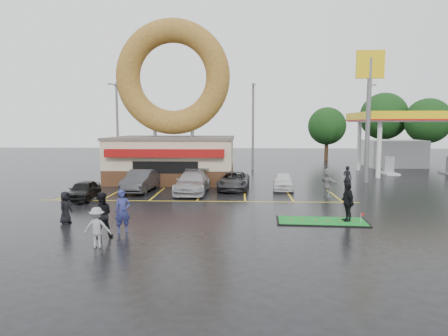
{
  "coord_description": "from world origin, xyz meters",
  "views": [
    {
      "loc": [
        2.68,
        -20.87,
        4.73
      ],
      "look_at": [
        1.74,
        2.32,
        2.2
      ],
      "focal_mm": 32.0,
      "sensor_mm": 36.0,
      "label": 1
    }
  ],
  "objects_px": {
    "shell_sign": "(369,91)",
    "car_white": "(283,181)",
    "person_cameraman": "(348,202)",
    "putting_green": "(322,221)",
    "car_dgrey": "(141,181)",
    "gas_station": "(409,135)",
    "streetlight_mid": "(253,124)",
    "car_black": "(83,190)",
    "streetlight_left": "(117,124)",
    "person_blue": "(123,211)",
    "car_grey": "(234,181)",
    "car_silver": "(192,182)",
    "dumpster": "(123,172)",
    "donut_shop": "(173,128)",
    "streetlight_right": "(367,124)"
  },
  "relations": [
    {
      "from": "shell_sign",
      "to": "car_white",
      "type": "bearing_deg",
      "value": -150.87
    },
    {
      "from": "person_cameraman",
      "to": "putting_green",
      "type": "relative_size",
      "value": 0.44
    },
    {
      "from": "car_dgrey",
      "to": "car_white",
      "type": "relative_size",
      "value": 1.27
    },
    {
      "from": "gas_station",
      "to": "streetlight_mid",
      "type": "xyz_separation_m",
      "value": [
        -16.0,
        -0.02,
        1.08
      ]
    },
    {
      "from": "car_black",
      "to": "car_dgrey",
      "type": "distance_m",
      "value": 4.4
    },
    {
      "from": "streetlight_left",
      "to": "person_blue",
      "type": "xyz_separation_m",
      "value": [
        7.54,
        -23.82,
        -3.83
      ]
    },
    {
      "from": "person_blue",
      "to": "putting_green",
      "type": "distance_m",
      "value": 9.46
    },
    {
      "from": "shell_sign",
      "to": "car_black",
      "type": "relative_size",
      "value": 2.95
    },
    {
      "from": "person_cameraman",
      "to": "putting_green",
      "type": "bearing_deg",
      "value": -98.02
    },
    {
      "from": "car_grey",
      "to": "person_blue",
      "type": "height_order",
      "value": "person_blue"
    },
    {
      "from": "streetlight_left",
      "to": "car_silver",
      "type": "xyz_separation_m",
      "value": [
        9.38,
        -13.54,
        -4.03
      ]
    },
    {
      "from": "gas_station",
      "to": "car_black",
      "type": "xyz_separation_m",
      "value": [
        -27.16,
        -17.44,
        -3.09
      ]
    },
    {
      "from": "shell_sign",
      "to": "dumpster",
      "type": "relative_size",
      "value": 5.89
    },
    {
      "from": "donut_shop",
      "to": "car_dgrey",
      "type": "distance_m",
      "value": 7.24
    },
    {
      "from": "car_white",
      "to": "dumpster",
      "type": "relative_size",
      "value": 2.04
    },
    {
      "from": "gas_station",
      "to": "car_white",
      "type": "height_order",
      "value": "gas_station"
    },
    {
      "from": "donut_shop",
      "to": "streetlight_right",
      "type": "bearing_deg",
      "value": 25.21
    },
    {
      "from": "car_white",
      "to": "person_cameraman",
      "type": "bearing_deg",
      "value": -72.43
    },
    {
      "from": "donut_shop",
      "to": "car_grey",
      "type": "bearing_deg",
      "value": -43.56
    },
    {
      "from": "person_cameraman",
      "to": "dumpster",
      "type": "relative_size",
      "value": 1.09
    },
    {
      "from": "car_dgrey",
      "to": "person_cameraman",
      "type": "distance_m",
      "value": 14.92
    },
    {
      "from": "gas_station",
      "to": "streetlight_mid",
      "type": "distance_m",
      "value": 16.04
    },
    {
      "from": "dumpster",
      "to": "car_white",
      "type": "bearing_deg",
      "value": -34.76
    },
    {
      "from": "streetlight_left",
      "to": "car_silver",
      "type": "distance_m",
      "value": 16.95
    },
    {
      "from": "dumpster",
      "to": "gas_station",
      "type": "bearing_deg",
      "value": 1.95
    },
    {
      "from": "car_dgrey",
      "to": "shell_sign",
      "type": "bearing_deg",
      "value": 20.68
    },
    {
      "from": "donut_shop",
      "to": "streetlight_mid",
      "type": "bearing_deg",
      "value": 48.62
    },
    {
      "from": "gas_station",
      "to": "car_grey",
      "type": "relative_size",
      "value": 2.94
    },
    {
      "from": "donut_shop",
      "to": "shell_sign",
      "type": "relative_size",
      "value": 1.27
    },
    {
      "from": "car_black",
      "to": "streetlight_left",
      "type": "bearing_deg",
      "value": 97.03
    },
    {
      "from": "shell_sign",
      "to": "streetlight_left",
      "type": "relative_size",
      "value": 1.18
    },
    {
      "from": "streetlight_right",
      "to": "car_black",
      "type": "distance_m",
      "value": 29.89
    },
    {
      "from": "car_silver",
      "to": "person_cameraman",
      "type": "relative_size",
      "value": 2.63
    },
    {
      "from": "car_silver",
      "to": "car_dgrey",
      "type": "bearing_deg",
      "value": 173.9
    },
    {
      "from": "car_grey",
      "to": "dumpster",
      "type": "relative_size",
      "value": 2.58
    },
    {
      "from": "person_cameraman",
      "to": "donut_shop",
      "type": "bearing_deg",
      "value": -152.73
    },
    {
      "from": "person_cameraman",
      "to": "shell_sign",
      "type": "bearing_deg",
      "value": 149.9
    },
    {
      "from": "gas_station",
      "to": "car_grey",
      "type": "height_order",
      "value": "gas_station"
    },
    {
      "from": "car_black",
      "to": "car_white",
      "type": "distance_m",
      "value": 13.75
    },
    {
      "from": "streetlight_right",
      "to": "person_blue",
      "type": "bearing_deg",
      "value": -125.56
    },
    {
      "from": "shell_sign",
      "to": "car_white",
      "type": "relative_size",
      "value": 2.89
    },
    {
      "from": "putting_green",
      "to": "car_black",
      "type": "bearing_deg",
      "value": 159.68
    },
    {
      "from": "donut_shop",
      "to": "gas_station",
      "type": "relative_size",
      "value": 0.99
    },
    {
      "from": "streetlight_left",
      "to": "streetlight_mid",
      "type": "distance_m",
      "value": 14.04
    },
    {
      "from": "streetlight_mid",
      "to": "car_dgrey",
      "type": "height_order",
      "value": "streetlight_mid"
    },
    {
      "from": "streetlight_right",
      "to": "person_cameraman",
      "type": "distance_m",
      "value": 25.15
    },
    {
      "from": "streetlight_left",
      "to": "putting_green",
      "type": "height_order",
      "value": "streetlight_left"
    },
    {
      "from": "shell_sign",
      "to": "streetlight_mid",
      "type": "height_order",
      "value": "shell_sign"
    },
    {
      "from": "person_cameraman",
      "to": "putting_green",
      "type": "height_order",
      "value": "person_cameraman"
    },
    {
      "from": "car_silver",
      "to": "person_cameraman",
      "type": "bearing_deg",
      "value": -41.43
    }
  ]
}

